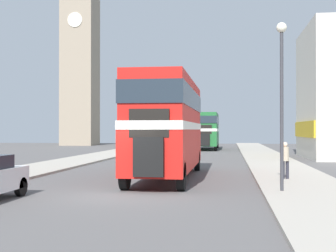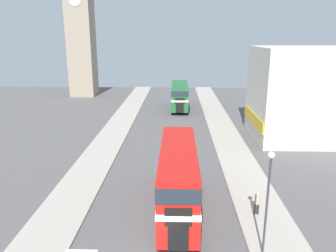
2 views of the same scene
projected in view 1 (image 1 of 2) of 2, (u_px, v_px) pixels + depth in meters
ground_plane at (115, 195)px, 15.93m from camera, size 120.00×120.00×0.00m
sidewalk_right at (319, 197)px, 15.05m from camera, size 3.50×120.00×0.12m
double_decker_bus at (168, 121)px, 21.52m from camera, size 2.41×10.59×4.47m
bus_distant at (207, 128)px, 52.89m from camera, size 2.56×9.98×4.07m
pedestrian_walking at (285, 158)px, 20.17m from camera, size 0.32×0.32×1.59m
street_lamp at (282, 80)px, 16.25m from camera, size 0.36×0.36×5.86m
church_tower at (80, 34)px, 67.35m from camera, size 4.84×4.84×31.51m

